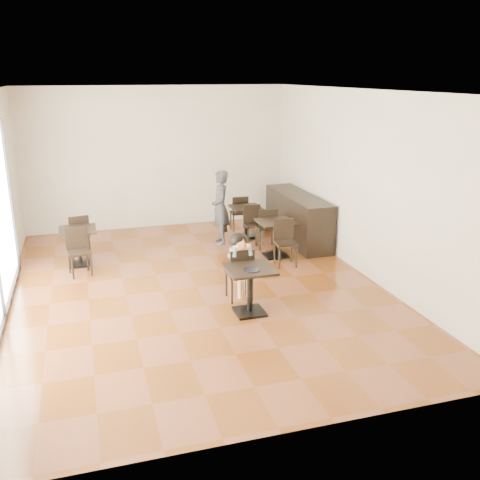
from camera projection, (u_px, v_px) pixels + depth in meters
name	position (u px, v px, depth m)	size (l,w,h in m)	color
floor	(197.00, 287.00, 9.00)	(6.00, 8.00, 0.01)	brown
ceiling	(192.00, 90.00, 8.04)	(6.00, 8.00, 0.01)	white
wall_back	(158.00, 158.00, 12.18)	(6.00, 0.01, 3.20)	silver
wall_front	(286.00, 285.00, 4.86)	(6.00, 0.01, 3.20)	silver
wall_right	(362.00, 184.00, 9.34)	(0.01, 8.00, 3.20)	silver
child_table	(250.00, 291.00, 7.93)	(0.68, 0.68, 0.72)	black
child_chair	(239.00, 273.00, 8.41)	(0.39, 0.39, 0.87)	black
child	(239.00, 267.00, 8.38)	(0.39, 0.55, 1.09)	slate
plate	(252.00, 270.00, 7.73)	(0.24, 0.24, 0.01)	black
pizza_slice	(243.00, 246.00, 8.09)	(0.25, 0.19, 0.06)	tan
adult_patron	(220.00, 208.00, 11.11)	(0.57, 0.37, 1.55)	#343438
cafe_table_mid	(275.00, 239.00, 10.43)	(0.67, 0.67, 0.71)	black
cafe_table_left	(79.00, 247.00, 9.96)	(0.66, 0.66, 0.70)	black
cafe_table_back	(246.00, 222.00, 11.69)	(0.64, 0.64, 0.68)	black
chair_mid_a	(266.00, 228.00, 10.91)	(0.39, 0.39, 0.86)	black
chair_mid_b	(286.00, 244.00, 9.91)	(0.39, 0.39, 0.86)	black
chair_left_a	(78.00, 235.00, 10.44)	(0.38, 0.38, 0.85)	black
chair_left_b	(79.00, 252.00, 9.44)	(0.38, 0.38, 0.85)	black
chair_back_a	(239.00, 213.00, 12.18)	(0.37, 0.37, 0.81)	black
chair_back_b	(254.00, 225.00, 11.17)	(0.37, 0.37, 0.81)	black
service_counter	(298.00, 218.00, 11.40)	(0.60, 2.40, 1.00)	black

